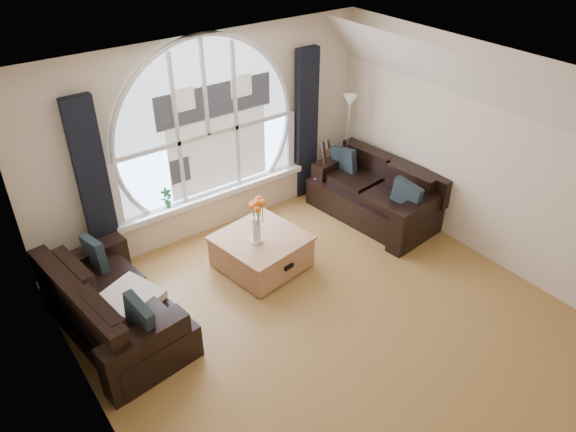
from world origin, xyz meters
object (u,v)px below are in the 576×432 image
object	(u,v)px
sofa_left	(115,304)
coffee_chest	(261,250)
guitar	(322,170)
floor_lamp	(347,146)
vase_flowers	(256,215)
sofa_right	(374,192)
potted_plant	(167,198)

from	to	relation	value
sofa_left	coffee_chest	size ratio (longest dim) A/B	1.85
guitar	sofa_left	bearing A→B (deg)	-175.88
sofa_left	floor_lamp	size ratio (longest dim) A/B	1.16
vase_flowers	floor_lamp	xyz separation A→B (m)	(2.24, 0.88, -0.04)
sofa_right	guitar	bearing A→B (deg)	106.45
sofa_left	guitar	xyz separation A→B (m)	(3.61, 0.89, 0.13)
vase_flowers	guitar	size ratio (longest dim) A/B	0.66
sofa_right	floor_lamp	world-z (taller)	floor_lamp
sofa_right	coffee_chest	bearing A→B (deg)	174.53
vase_flowers	guitar	bearing A→B (deg)	26.56
guitar	potted_plant	world-z (taller)	guitar
vase_flowers	guitar	distance (m)	2.00
vase_flowers	sofa_left	bearing A→B (deg)	-179.64
coffee_chest	guitar	size ratio (longest dim) A/B	0.95
coffee_chest	vase_flowers	bearing A→B (deg)	-160.94
sofa_right	potted_plant	distance (m)	2.95
floor_lamp	potted_plant	world-z (taller)	floor_lamp
sofa_left	potted_plant	distance (m)	1.80
coffee_chest	potted_plant	xyz separation A→B (m)	(-0.69, 1.19, 0.45)
coffee_chest	floor_lamp	xyz separation A→B (m)	(2.15, 0.83, 0.55)
floor_lamp	guitar	world-z (taller)	floor_lamp
vase_flowers	guitar	xyz separation A→B (m)	(1.76, 0.88, -0.31)
coffee_chest	sofa_left	bearing A→B (deg)	172.63
coffee_chest	vase_flowers	size ratio (longest dim) A/B	1.44
vase_flowers	potted_plant	bearing A→B (deg)	115.49
sofa_left	sofa_right	distance (m)	3.94
sofa_right	potted_plant	world-z (taller)	potted_plant
coffee_chest	guitar	xyz separation A→B (m)	(1.67, 0.83, 0.28)
sofa_left	coffee_chest	world-z (taller)	sofa_left
sofa_left	potted_plant	size ratio (longest dim) A/B	6.45
sofa_right	floor_lamp	distance (m)	0.90
guitar	coffee_chest	bearing A→B (deg)	-163.34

